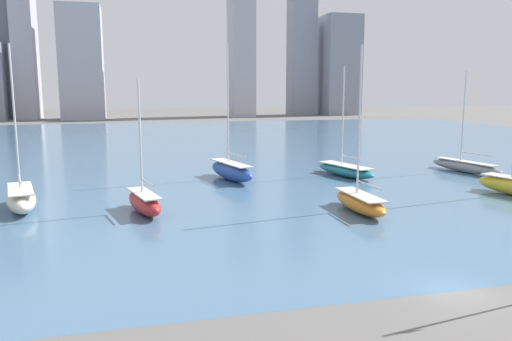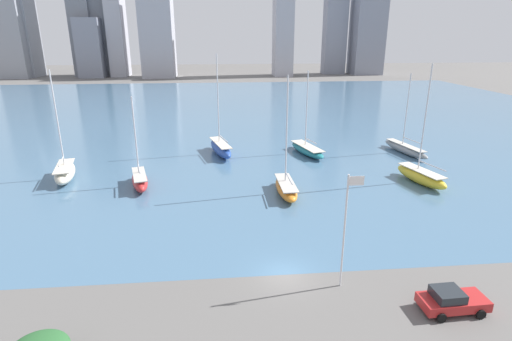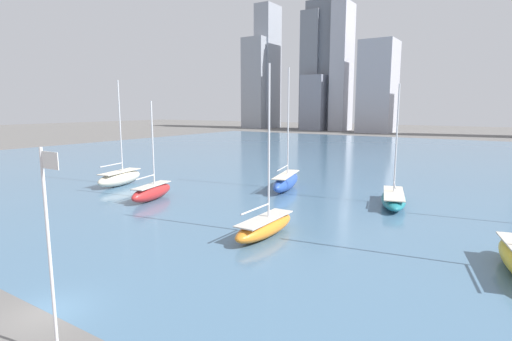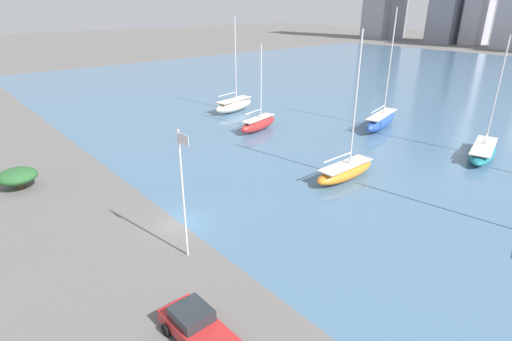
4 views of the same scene
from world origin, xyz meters
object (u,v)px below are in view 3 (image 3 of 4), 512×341
flag_pole (50,246)px  sailboat_red (152,191)px  sailboat_orange (265,226)px  sailboat_blue (286,181)px  sailboat_teal (394,198)px  sailboat_cream (120,178)px

flag_pole → sailboat_red: (-19.41, 23.20, -4.07)m
sailboat_orange → sailboat_blue: bearing=112.7°
sailboat_red → sailboat_teal: (24.57, 12.80, -0.20)m
sailboat_red → sailboat_teal: sailboat_teal is taller
sailboat_blue → sailboat_teal: 14.17m
sailboat_blue → sailboat_teal: size_ratio=1.19×
sailboat_red → sailboat_blue: bearing=39.1°
sailboat_blue → sailboat_teal: (14.13, -0.94, -0.35)m
sailboat_cream → sailboat_orange: 29.85m
flag_pole → sailboat_cream: 40.49m
flag_pole → sailboat_red: bearing=129.9°
flag_pole → sailboat_cream: sailboat_cream is taller
flag_pole → sailboat_red: 30.52m
sailboat_orange → sailboat_teal: 18.14m
sailboat_red → sailboat_blue: (10.44, 13.75, 0.15)m
sailboat_teal → sailboat_orange: bearing=-125.8°
sailboat_cream → sailboat_orange: bearing=-27.8°
sailboat_blue → sailboat_orange: bearing=-80.8°
sailboat_orange → sailboat_cream: bearing=163.7°
sailboat_teal → flag_pole: bearing=-113.6°
sailboat_cream → sailboat_blue: (20.97, 9.97, 0.06)m
sailboat_red → sailboat_teal: size_ratio=0.86×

